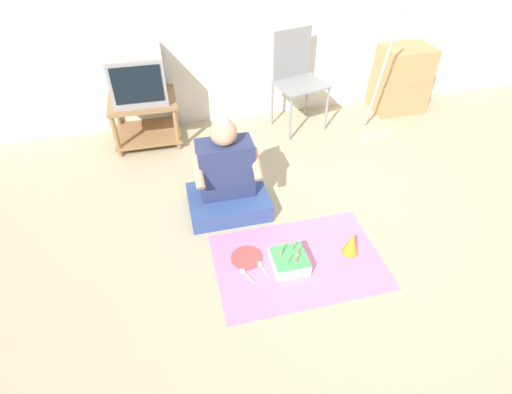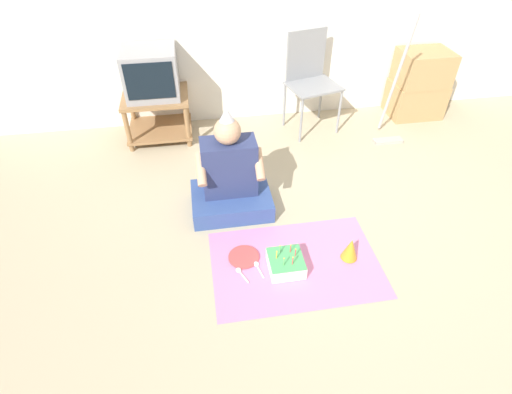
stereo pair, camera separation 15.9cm
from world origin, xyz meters
name	(u,v)px [view 2 (the right image)]	position (x,y,z in m)	size (l,w,h in m)	color
ground_plane	(370,259)	(0.00, 0.00, 0.00)	(16.00, 16.00, 0.00)	tan
tv_stand	(158,112)	(-1.42, 1.86, 0.26)	(0.60, 0.52, 0.43)	#997047
tv	(151,73)	(-1.42, 1.87, 0.64)	(0.46, 0.46, 0.42)	#99999E
folding_chair	(310,75)	(0.03, 1.84, 0.54)	(0.54, 0.49, 0.92)	gray
cardboard_box_stack	(419,85)	(1.22, 1.89, 0.33)	(0.53, 0.39, 0.67)	tan
dust_mop	(392,107)	(0.73, 1.46, 0.34)	(0.28, 0.29, 1.18)	#B2ADA3
person_seated	(230,179)	(-0.86, 0.70, 0.26)	(0.60, 0.45, 0.83)	#334C8C
party_cloth	(295,264)	(-0.51, 0.04, 0.00)	(1.12, 0.75, 0.01)	pink
birthday_cake	(286,263)	(-0.58, 0.01, 0.06)	(0.23, 0.23, 0.17)	white
party_hat_blue	(350,249)	(-0.14, 0.04, 0.09)	(0.11, 0.11, 0.17)	gold
paper_plate	(244,257)	(-0.84, 0.15, 0.01)	(0.21, 0.21, 0.01)	#D84C4C
plastic_spoon_near	(257,266)	(-0.77, 0.06, 0.01)	(0.05, 0.14, 0.01)	white
plastic_spoon_far	(240,272)	(-0.89, 0.02, 0.01)	(0.07, 0.14, 0.01)	white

